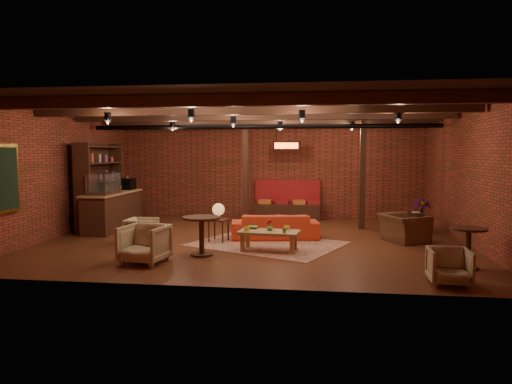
# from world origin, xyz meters

# --- Properties ---
(floor) EXTENTS (10.00, 10.00, 0.00)m
(floor) POSITION_xyz_m (0.00, 0.00, 0.00)
(floor) COLOR #411D10
(floor) RESTS_ON ground
(ceiling) EXTENTS (10.00, 8.00, 0.02)m
(ceiling) POSITION_xyz_m (0.00, 0.00, 3.20)
(ceiling) COLOR black
(ceiling) RESTS_ON wall_back
(wall_back) EXTENTS (10.00, 0.02, 3.20)m
(wall_back) POSITION_xyz_m (0.00, 4.00, 1.60)
(wall_back) COLOR brown
(wall_back) RESTS_ON ground
(wall_front) EXTENTS (10.00, 0.02, 3.20)m
(wall_front) POSITION_xyz_m (0.00, -4.00, 1.60)
(wall_front) COLOR brown
(wall_front) RESTS_ON ground
(wall_left) EXTENTS (0.02, 8.00, 3.20)m
(wall_left) POSITION_xyz_m (-5.00, 0.00, 1.60)
(wall_left) COLOR brown
(wall_left) RESTS_ON ground
(wall_right) EXTENTS (0.02, 8.00, 3.20)m
(wall_right) POSITION_xyz_m (5.00, 0.00, 1.60)
(wall_right) COLOR brown
(wall_right) RESTS_ON ground
(ceiling_beams) EXTENTS (9.80, 6.40, 0.22)m
(ceiling_beams) POSITION_xyz_m (0.00, 0.00, 3.08)
(ceiling_beams) COLOR #311C10
(ceiling_beams) RESTS_ON ceiling
(ceiling_pipe) EXTENTS (9.60, 0.12, 0.12)m
(ceiling_pipe) POSITION_xyz_m (0.00, 1.60, 2.85)
(ceiling_pipe) COLOR black
(ceiling_pipe) RESTS_ON ceiling
(post_left) EXTENTS (0.16, 0.16, 3.20)m
(post_left) POSITION_xyz_m (-0.60, 2.60, 1.60)
(post_left) COLOR #311C10
(post_left) RESTS_ON ground
(post_right) EXTENTS (0.16, 0.16, 3.20)m
(post_right) POSITION_xyz_m (2.80, 2.00, 1.60)
(post_right) COLOR #311C10
(post_right) RESTS_ON ground
(service_counter) EXTENTS (0.80, 2.50, 1.60)m
(service_counter) POSITION_xyz_m (-4.10, 1.00, 0.80)
(service_counter) COLOR #311C10
(service_counter) RESTS_ON ground
(plant_counter) EXTENTS (0.35, 0.39, 0.30)m
(plant_counter) POSITION_xyz_m (-4.00, 1.20, 1.22)
(plant_counter) COLOR #337F33
(plant_counter) RESTS_ON service_counter
(shelving_hutch) EXTENTS (0.52, 2.00, 2.40)m
(shelving_hutch) POSITION_xyz_m (-4.50, 1.10, 1.20)
(shelving_hutch) COLOR #311C10
(shelving_hutch) RESTS_ON ground
(chalkboard_menu) EXTENTS (0.08, 0.96, 1.46)m
(chalkboard_menu) POSITION_xyz_m (-4.93, -2.30, 1.60)
(chalkboard_menu) COLOR black
(chalkboard_menu) RESTS_ON wall_left
(banquette) EXTENTS (2.10, 0.70, 1.00)m
(banquette) POSITION_xyz_m (0.60, 3.55, 0.50)
(banquette) COLOR #A31B21
(banquette) RESTS_ON ground
(service_sign) EXTENTS (0.86, 0.06, 0.30)m
(service_sign) POSITION_xyz_m (0.60, 3.10, 2.35)
(service_sign) COLOR #F14918
(service_sign) RESTS_ON ceiling
(ceiling_spotlights) EXTENTS (6.40, 4.40, 0.28)m
(ceiling_spotlights) POSITION_xyz_m (0.00, 0.00, 2.86)
(ceiling_spotlights) COLOR black
(ceiling_spotlights) RESTS_ON ceiling
(rug) EXTENTS (3.96, 3.59, 0.01)m
(rug) POSITION_xyz_m (0.39, -0.49, 0.01)
(rug) COLOR maroon
(rug) RESTS_ON floor
(sofa) EXTENTS (2.25, 1.17, 0.63)m
(sofa) POSITION_xyz_m (0.50, 0.22, 0.31)
(sofa) COLOR red
(sofa) RESTS_ON floor
(coffee_table) EXTENTS (1.36, 0.78, 0.70)m
(coffee_table) POSITION_xyz_m (0.49, -1.23, 0.39)
(coffee_table) COLOR #A0814A
(coffee_table) RESTS_ON floor
(side_table_lamp) EXTENTS (0.52, 0.52, 0.93)m
(side_table_lamp) POSITION_xyz_m (-0.82, -0.31, 0.70)
(side_table_lamp) COLOR #311C10
(side_table_lamp) RESTS_ON floor
(round_table_left) EXTENTS (0.78, 0.78, 0.82)m
(round_table_left) POSITION_xyz_m (-0.85, -1.84, 0.55)
(round_table_left) COLOR #311C10
(round_table_left) RESTS_ON floor
(armchair_a) EXTENTS (0.63, 0.68, 0.68)m
(armchair_a) POSITION_xyz_m (-2.53, -0.90, 0.34)
(armchair_a) COLOR beige
(armchair_a) RESTS_ON floor
(armchair_b) EXTENTS (0.91, 0.87, 0.82)m
(armchair_b) POSITION_xyz_m (-1.80, -2.61, 0.41)
(armchair_b) COLOR beige
(armchair_b) RESTS_ON floor
(armchair_right) EXTENTS (1.05, 1.21, 0.89)m
(armchair_right) POSITION_xyz_m (3.61, 0.20, 0.44)
(armchair_right) COLOR brown
(armchair_right) RESTS_ON floor
(side_table_book) EXTENTS (0.57, 0.57, 0.58)m
(side_table_book) POSITION_xyz_m (4.04, 1.35, 0.52)
(side_table_book) COLOR #311C10
(side_table_book) RESTS_ON floor
(round_table_right) EXTENTS (0.65, 0.65, 0.77)m
(round_table_right) POSITION_xyz_m (4.30, -2.26, 0.51)
(round_table_right) COLOR #311C10
(round_table_right) RESTS_ON floor
(armchair_far) EXTENTS (0.66, 0.63, 0.65)m
(armchair_far) POSITION_xyz_m (3.66, -3.38, 0.33)
(armchair_far) COLOR beige
(armchair_far) RESTS_ON floor
(plant_tall) EXTENTS (1.65, 1.65, 2.70)m
(plant_tall) POSITION_xyz_m (4.33, 1.68, 1.35)
(plant_tall) COLOR #4C7F4C
(plant_tall) RESTS_ON floor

